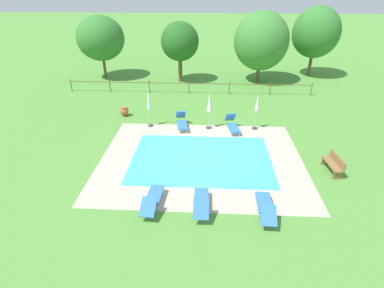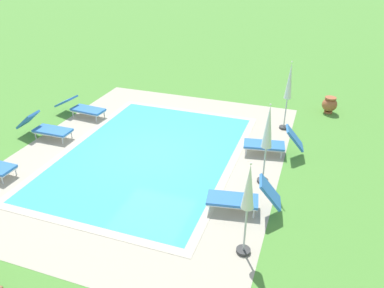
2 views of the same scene
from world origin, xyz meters
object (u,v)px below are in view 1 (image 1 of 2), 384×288
object	(u,v)px
sun_lounger_north_far	(233,125)
tree_west_mid	(180,42)
tree_far_west	(101,38)
tree_centre	(261,41)
sun_lounger_north_near_steps	(182,122)
tree_east_mid	(316,32)
patio_umbrella_closed_row_west	(149,102)
patio_umbrella_closed_row_mid_west	(257,105)
sun_lounger_north_mid	(201,201)
terracotta_urn_near_fence	(124,111)
wooden_bench_lawn_side	(334,163)
sun_lounger_south_mid	(153,198)
patio_umbrella_closed_row_centre	(209,104)
sun_lounger_south_end	(265,206)

from	to	relation	value
sun_lounger_north_far	tree_west_mid	xyz separation A→B (m)	(-4.11, 10.19, 3.14)
tree_far_west	tree_centre	bearing A→B (deg)	-1.50
sun_lounger_north_near_steps	tree_east_mid	xyz separation A→B (m)	(11.41, 12.43, 3.65)
patio_umbrella_closed_row_west	patio_umbrella_closed_row_mid_west	bearing A→B (deg)	-0.44
sun_lounger_north_mid	terracotta_urn_near_fence	bearing A→B (deg)	120.73
sun_lounger_north_mid	tree_east_mid	world-z (taller)	tree_east_mid
sun_lounger_north_near_steps	tree_east_mid	size ratio (longest dim) A/B	0.31
sun_lounger_north_near_steps	wooden_bench_lawn_side	xyz separation A→B (m)	(7.77, -4.58, 0.07)
sun_lounger_north_near_steps	sun_lounger_north_far	distance (m)	3.19
sun_lounger_north_far	tree_far_west	size ratio (longest dim) A/B	0.34
sun_lounger_south_mid	patio_umbrella_closed_row_centre	distance (m)	7.97
tree_centre	sun_lounger_south_mid	bearing A→B (deg)	-110.63
tree_far_west	sun_lounger_north_mid	bearing A→B (deg)	-62.28
sun_lounger_north_near_steps	patio_umbrella_closed_row_centre	size ratio (longest dim) A/B	0.80
terracotta_urn_near_fence	tree_west_mid	xyz separation A→B (m)	(3.15, 8.28, 3.17)
patio_umbrella_closed_row_mid_west	tree_west_mid	bearing A→B (deg)	119.39
sun_lounger_north_mid	tree_east_mid	bearing A→B (deg)	63.58
patio_umbrella_closed_row_mid_west	wooden_bench_lawn_side	world-z (taller)	patio_umbrella_closed_row_mid_west
sun_lounger_north_far	patio_umbrella_closed_row_west	distance (m)	5.37
sun_lounger_north_far	patio_umbrella_closed_row_centre	world-z (taller)	patio_umbrella_closed_row_centre
sun_lounger_north_near_steps	patio_umbrella_closed_row_centre	xyz separation A→B (m)	(1.71, -0.00, 1.22)
tree_west_mid	tree_centre	distance (m)	7.12
sun_lounger_north_far	tree_far_west	distance (m)	16.17
sun_lounger_north_far	patio_umbrella_closed_row_mid_west	distance (m)	1.89
patio_umbrella_closed_row_west	tree_centre	size ratio (longest dim) A/B	0.41
patio_umbrella_closed_row_centre	patio_umbrella_closed_row_west	bearing A→B (deg)	178.04
sun_lounger_north_mid	patio_umbrella_closed_row_centre	bearing A→B (deg)	87.93
terracotta_urn_near_fence	tree_east_mid	distance (m)	19.25
sun_lounger_north_near_steps	tree_east_mid	bearing A→B (deg)	47.45
tree_far_west	wooden_bench_lawn_side	bearing A→B (deg)	-43.74
patio_umbrella_closed_row_centre	tree_west_mid	distance (m)	10.45
sun_lounger_south_mid	wooden_bench_lawn_side	xyz separation A→B (m)	(8.33, 2.96, 0.11)
patio_umbrella_closed_row_west	patio_umbrella_closed_row_centre	world-z (taller)	patio_umbrella_closed_row_west
sun_lounger_south_end	patio_umbrella_closed_row_west	bearing A→B (deg)	127.24
sun_lounger_north_far	sun_lounger_north_mid	bearing A→B (deg)	-103.26
wooden_bench_lawn_side	patio_umbrella_closed_row_mid_west	bearing A→B (deg)	124.18
sun_lounger_north_near_steps	patio_umbrella_closed_row_centre	world-z (taller)	patio_umbrella_closed_row_centre
sun_lounger_north_near_steps	sun_lounger_north_far	size ratio (longest dim) A/B	1.01
patio_umbrella_closed_row_west	terracotta_urn_near_fence	distance (m)	2.86
sun_lounger_south_end	patio_umbrella_closed_row_mid_west	bearing A→B (deg)	85.46
tree_centre	patio_umbrella_closed_row_mid_west	bearing A→B (deg)	-98.62
patio_umbrella_closed_row_west	patio_umbrella_closed_row_centre	size ratio (longest dim) A/B	1.05
wooden_bench_lawn_side	tree_far_west	distance (m)	22.36
sun_lounger_north_far	tree_west_mid	bearing A→B (deg)	111.99
patio_umbrella_closed_row_centre	tree_east_mid	distance (m)	15.96
patio_umbrella_closed_row_mid_west	terracotta_urn_near_fence	distance (m)	8.92
sun_lounger_north_mid	tree_east_mid	xyz separation A→B (m)	(9.98, 20.09, 3.66)
sun_lounger_south_mid	sun_lounger_north_near_steps	bearing A→B (deg)	85.70
sun_lounger_south_end	terracotta_urn_near_fence	size ratio (longest dim) A/B	3.09
sun_lounger_north_mid	tree_east_mid	size ratio (longest dim) A/B	0.31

